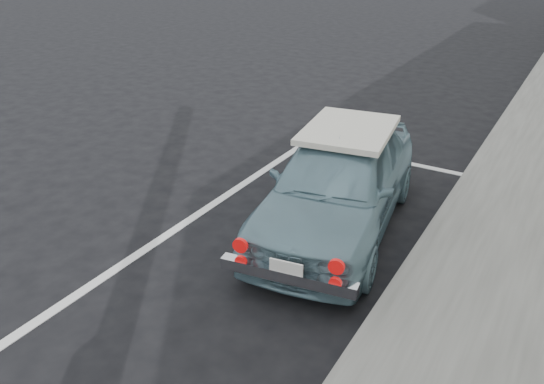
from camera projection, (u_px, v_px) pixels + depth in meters
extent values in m
cube|color=silver|center=(383.00, 158.00, 8.55)|extent=(3.00, 0.12, 0.01)
cube|color=silver|center=(174.00, 230.00, 6.51)|extent=(0.12, 7.00, 0.01)
imported|color=#6F95A4|center=(338.00, 182.00, 6.34)|extent=(1.97, 3.74, 1.21)
cube|color=silver|center=(349.00, 130.00, 6.40)|extent=(1.20, 1.49, 0.07)
cube|color=silver|center=(288.00, 275.00, 5.01)|extent=(1.36, 0.33, 0.12)
cube|color=white|center=(286.00, 269.00, 4.93)|extent=(0.33, 0.07, 0.17)
cylinder|color=red|center=(240.00, 245.00, 5.04)|extent=(0.15, 0.06, 0.15)
cylinder|color=red|center=(336.00, 267.00, 4.72)|extent=(0.15, 0.06, 0.15)
cylinder|color=red|center=(241.00, 261.00, 5.12)|extent=(0.12, 0.06, 0.12)
cylinder|color=red|center=(335.00, 283.00, 4.80)|extent=(0.12, 0.06, 0.12)
ellipsoid|color=#685E4F|center=(283.00, 281.00, 5.41)|extent=(0.19, 0.30, 0.18)
sphere|color=#685E4F|center=(276.00, 283.00, 5.28)|extent=(0.11, 0.11, 0.11)
cone|color=#685E4F|center=(274.00, 277.00, 5.27)|extent=(0.04, 0.04, 0.04)
cone|color=#685E4F|center=(279.00, 279.00, 5.24)|extent=(0.04, 0.04, 0.04)
cylinder|color=#685E4F|center=(294.00, 280.00, 5.53)|extent=(0.10, 0.19, 0.03)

